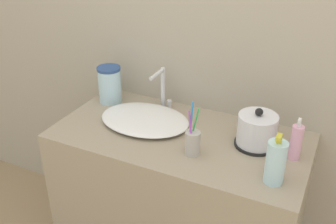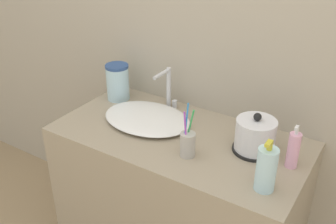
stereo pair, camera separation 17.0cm
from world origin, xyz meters
TOP-DOWN VIEW (x-y plane):
  - wall_back at (0.00, 0.58)m, footprint 6.00×0.04m
  - vanity_counter at (0.00, 0.28)m, footprint 1.11×0.56m
  - sink_basin at (-0.19, 0.31)m, footprint 0.42×0.31m
  - faucet at (-0.18, 0.48)m, footprint 0.06×0.14m
  - electric_kettle at (0.32, 0.34)m, footprint 0.18×0.18m
  - toothbrush_cup at (0.11, 0.17)m, footprint 0.06×0.06m
  - lotion_bottle at (0.44, 0.13)m, footprint 0.07×0.07m
  - shampoo_bottle at (0.48, 0.32)m, footprint 0.05×0.05m
  - water_pitcher at (-0.45, 0.43)m, footprint 0.12×0.12m

SIDE VIEW (x-z plane):
  - vanity_counter at x=0.00m, z-range 0.00..0.80m
  - sink_basin at x=-0.19m, z-range 0.80..0.84m
  - toothbrush_cup at x=0.11m, z-range 0.74..0.97m
  - electric_kettle at x=0.32m, z-range 0.78..0.95m
  - shampoo_bottle at x=0.48m, z-range 0.78..0.97m
  - lotion_bottle at x=0.44m, z-range 0.78..0.99m
  - water_pitcher at x=-0.45m, z-range 0.80..0.99m
  - faucet at x=-0.18m, z-range 0.81..1.02m
  - wall_back at x=0.00m, z-range 0.00..2.60m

